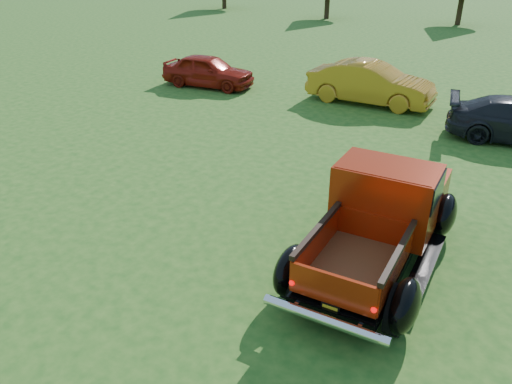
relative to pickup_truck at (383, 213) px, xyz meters
The scene contains 4 objects.
ground 2.34m from the pickup_truck, 155.18° to the right, with size 120.00×120.00×0.00m, color #225217.
pickup_truck is the anchor object (origin of this frame).
show_car_red 12.66m from the pickup_truck, 141.23° to the left, with size 1.48×3.67×1.25m, color maroon.
show_car_yellow 9.79m from the pickup_truck, 111.49° to the left, with size 1.53×4.40×1.45m, color orange.
Camera 1 is at (4.17, -6.97, 5.26)m, focal length 35.00 mm.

